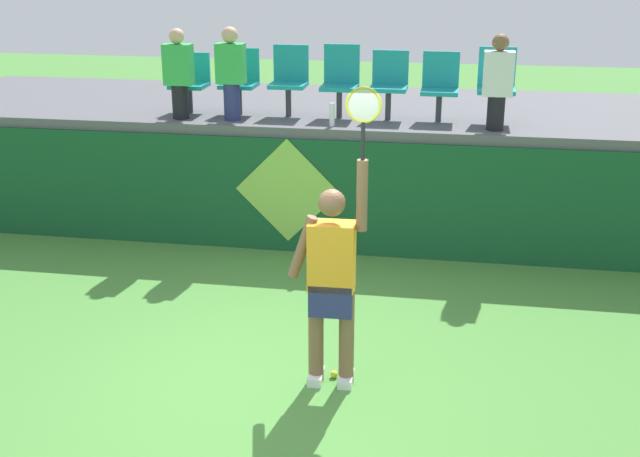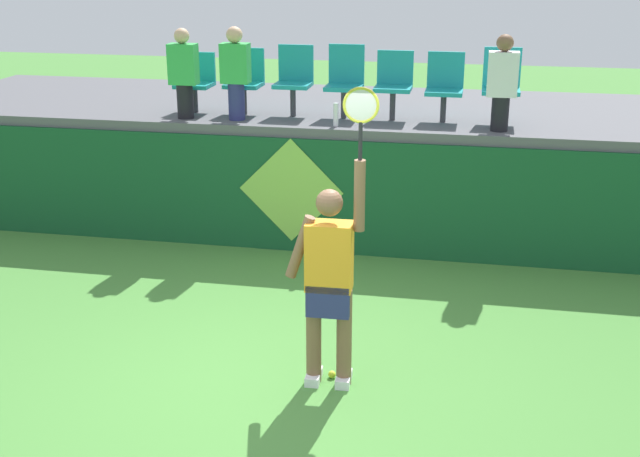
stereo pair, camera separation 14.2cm
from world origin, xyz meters
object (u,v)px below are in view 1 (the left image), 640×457
stadium_chair_5 (440,84)px  spectator_2 (179,73)px  spectator_1 (231,72)px  stadium_chair_1 (240,78)px  stadium_chair_3 (340,79)px  stadium_chair_4 (389,82)px  stadium_chair_0 (191,80)px  stadium_chair_6 (496,82)px  spectator_0 (498,81)px  tennis_ball (334,374)px  tennis_player (332,277)px  water_bottle (332,115)px  stadium_chair_2 (289,77)px

stadium_chair_5 → spectator_2: 3.16m
stadium_chair_5 → spectator_1: spectator_1 is taller
stadium_chair_1 → stadium_chair_3: (1.27, 0.01, 0.03)m
stadium_chair_4 → spectator_2: 2.55m
stadium_chair_0 → stadium_chair_6: 3.79m
spectator_0 → stadium_chair_4: bearing=161.2°
stadium_chair_5 → spectator_0: size_ratio=0.75×
tennis_ball → stadium_chair_3: (-0.52, 3.76, 1.96)m
tennis_ball → spectator_1: 4.33m
tennis_player → spectator_0: size_ratio=2.33×
stadium_chair_0 → tennis_player: bearing=-57.6°
stadium_chair_0 → spectator_2: 0.46m
water_bottle → stadium_chair_1: size_ratio=0.34×
water_bottle → stadium_chair_1: bearing=156.6°
tennis_player → spectator_1: 4.02m
stadium_chair_3 → stadium_chair_5: bearing=-0.2°
tennis_player → stadium_chair_3: tennis_player is taller
water_bottle → stadium_chair_3: (0.02, 0.55, 0.34)m
tennis_player → stadium_chair_6: 4.20m
stadium_chair_3 → spectator_2: size_ratio=0.81×
spectator_1 → water_bottle: bearing=-6.4°
stadium_chair_1 → stadium_chair_4: stadium_chair_4 is taller
water_bottle → spectator_2: (-1.90, 0.11, 0.43)m
tennis_ball → water_bottle: (-0.54, 3.21, 1.62)m
tennis_player → stadium_chair_6: (1.36, 3.83, 1.03)m
tennis_ball → stadium_chair_1: 4.58m
tennis_ball → stadium_chair_4: bearing=88.8°
stadium_chair_6 → spectator_0: (0.00, -0.44, 0.08)m
stadium_chair_1 → spectator_1: (0.00, -0.40, 0.14)m
stadium_chair_3 → spectator_1: bearing=-162.1°
stadium_chair_0 → stadium_chair_6: bearing=0.1°
stadium_chair_2 → spectator_0: (2.51, -0.44, 0.10)m
tennis_player → stadium_chair_0: (-2.42, 3.82, 0.95)m
water_bottle → stadium_chair_2: stadium_chair_2 is taller
stadium_chair_1 → stadium_chair_0: bearing=-179.6°
water_bottle → spectator_0: 1.94m
stadium_chair_4 → spectator_2: bearing=-170.2°
water_bottle → stadium_chair_2: 0.89m
water_bottle → stadium_chair_5: size_ratio=0.33×
stadium_chair_2 → water_bottle: bearing=-41.3°
tennis_player → stadium_chair_4: tennis_player is taller
stadium_chair_3 → spectator_0: (1.87, -0.44, 0.09)m
stadium_chair_5 → spectator_2: size_ratio=0.75×
stadium_chair_1 → stadium_chair_5: stadium_chair_5 is taller
stadium_chair_4 → stadium_chair_6: 1.27m
stadium_chair_2 → stadium_chair_5: stadium_chair_2 is taller
water_bottle → stadium_chair_0: size_ratio=0.37×
stadium_chair_5 → spectator_0: (0.66, -0.44, 0.12)m
spectator_1 → tennis_ball: bearing=-61.9°
tennis_player → stadium_chair_2: (-1.15, 3.83, 1.02)m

